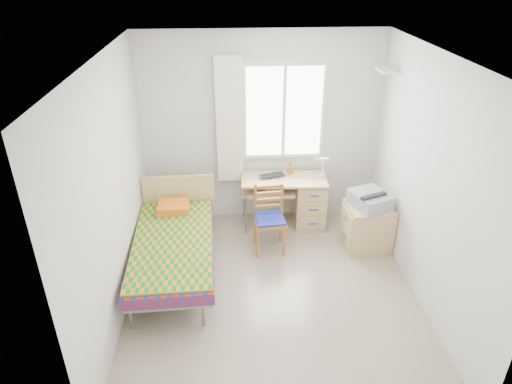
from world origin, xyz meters
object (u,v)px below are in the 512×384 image
(printer, at_px, (370,200))
(bed, at_px, (174,242))
(chair, at_px, (270,214))
(cabinet, at_px, (367,227))
(desk, at_px, (305,199))

(printer, bearing_deg, bed, 166.51)
(chair, xyz_separation_m, cabinet, (1.24, -0.08, -0.18))
(bed, relative_size, cabinet, 3.29)
(bed, height_order, cabinet, bed)
(bed, bearing_deg, chair, 18.20)
(desk, xyz_separation_m, printer, (0.69, -0.64, 0.31))
(chair, bearing_deg, bed, -165.56)
(desk, bearing_deg, chair, -130.75)
(bed, xyz_separation_m, printer, (2.40, 0.34, 0.29))
(desk, height_order, printer, printer)
(desk, relative_size, cabinet, 1.95)
(bed, xyz_separation_m, desk, (1.71, 0.98, -0.02))
(desk, distance_m, cabinet, 0.95)
(bed, distance_m, chair, 1.25)
(cabinet, distance_m, printer, 0.40)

